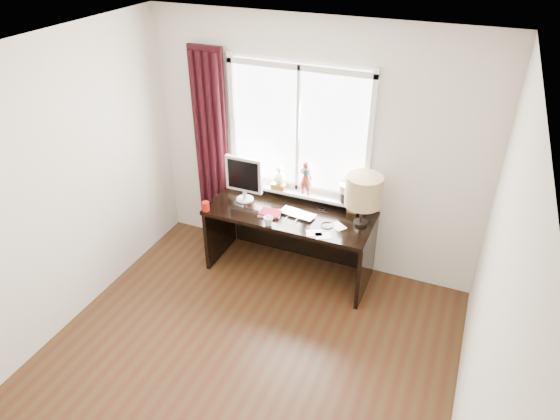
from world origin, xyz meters
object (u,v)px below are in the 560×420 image
at_px(laptop, 298,214).
at_px(table_lamp, 364,191).
at_px(mug, 268,221).
at_px(desk, 293,227).
at_px(monitor, 244,176).
at_px(red_cup, 206,206).

bearing_deg(laptop, table_lamp, 17.16).
bearing_deg(mug, desk, 75.12).
bearing_deg(laptop, monitor, -177.59).
height_order(monitor, table_lamp, table_lamp).
relative_size(laptop, monitor, 0.74).
distance_m(monitor, table_lamp, 1.25).
relative_size(mug, desk, 0.06).
bearing_deg(monitor, table_lamp, 0.66).
bearing_deg(table_lamp, monitor, -179.34).
bearing_deg(table_lamp, mug, -156.37).
bearing_deg(desk, red_cup, -153.62).
bearing_deg(mug, laptop, 53.28).
bearing_deg(desk, table_lamp, -2.92).
height_order(red_cup, desk, red_cup).
distance_m(mug, desk, 0.50).
distance_m(red_cup, table_lamp, 1.59).
distance_m(laptop, table_lamp, 0.72).
relative_size(desk, monitor, 3.47).
xyz_separation_m(mug, red_cup, (-0.69, 0.00, 0.00)).
distance_m(mug, monitor, 0.59).
xyz_separation_m(red_cup, monitor, (0.27, 0.35, 0.23)).
xyz_separation_m(laptop, desk, (-0.10, 0.12, -0.26)).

